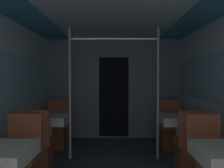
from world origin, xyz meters
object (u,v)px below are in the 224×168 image
(chair_right_near_1, at_px, (190,152))
(chair_right_far_1, at_px, (171,133))
(chair_left_near_1, at_px, (38,152))
(support_pole_left_1, at_px, (70,93))
(dining_table_right_1, at_px, (179,123))
(chair_left_far_1, at_px, (57,133))
(dining_table_left_1, at_px, (49,122))
(support_pole_right_1, at_px, (158,93))

(chair_right_near_1, bearing_deg, chair_right_far_1, 90.00)
(chair_left_near_1, relative_size, support_pole_left_1, 0.42)
(dining_table_right_1, relative_size, chair_right_near_1, 0.79)
(chair_left_far_1, relative_size, chair_right_far_1, 1.00)
(support_pole_left_1, bearing_deg, dining_table_left_1, 180.00)
(support_pole_left_1, bearing_deg, chair_left_far_1, 121.34)
(support_pole_right_1, bearing_deg, chair_right_far_1, 58.66)
(chair_left_far_1, bearing_deg, chair_right_far_1, -180.00)
(support_pole_left_1, bearing_deg, chair_right_near_1, -17.86)
(chair_left_near_1, bearing_deg, chair_right_far_1, 28.32)
(chair_right_near_1, relative_size, chair_right_far_1, 1.00)
(dining_table_left_1, relative_size, chair_right_near_1, 0.79)
(dining_table_right_1, bearing_deg, chair_left_near_1, -164.92)
(chair_left_far_1, xyz_separation_m, chair_right_far_1, (2.14, 0.00, 0.00))
(dining_table_right_1, distance_m, chair_right_near_1, 0.66)
(chair_left_far_1, relative_size, dining_table_right_1, 1.26)
(chair_left_far_1, xyz_separation_m, chair_right_near_1, (2.14, -1.15, 0.00))
(dining_table_left_1, height_order, chair_right_far_1, chair_right_far_1)
(dining_table_left_1, distance_m, chair_right_near_1, 2.24)
(dining_table_right_1, bearing_deg, dining_table_left_1, 180.00)
(dining_table_right_1, bearing_deg, support_pole_left_1, 180.00)
(chair_left_far_1, distance_m, dining_table_right_1, 2.24)
(chair_right_far_1, height_order, support_pole_right_1, support_pole_right_1)
(support_pole_left_1, relative_size, chair_right_far_1, 2.39)
(support_pole_left_1, distance_m, support_pole_right_1, 1.44)
(dining_table_left_1, xyz_separation_m, chair_left_near_1, (0.00, -0.58, -0.31))
(chair_left_near_1, distance_m, chair_left_far_1, 1.15)
(chair_left_near_1, height_order, chair_right_near_1, same)
(chair_right_near_1, distance_m, support_pole_right_1, 1.04)
(dining_table_left_1, distance_m, support_pole_right_1, 1.85)
(chair_left_far_1, distance_m, chair_right_far_1, 2.14)
(chair_right_near_1, bearing_deg, support_pole_right_1, 121.34)
(dining_table_left_1, height_order, chair_right_near_1, chair_right_near_1)
(dining_table_left_1, distance_m, dining_table_right_1, 2.14)
(chair_left_far_1, relative_size, support_pole_left_1, 0.42)
(chair_left_near_1, distance_m, support_pole_right_1, 2.04)
(chair_left_near_1, height_order, dining_table_right_1, chair_left_near_1)
(support_pole_left_1, bearing_deg, chair_right_far_1, 17.86)
(chair_right_far_1, bearing_deg, chair_left_far_1, 0.00)
(chair_left_far_1, relative_size, chair_right_near_1, 1.00)
(dining_table_right_1, bearing_deg, support_pole_right_1, 180.00)
(support_pole_left_1, bearing_deg, chair_left_near_1, -121.34)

